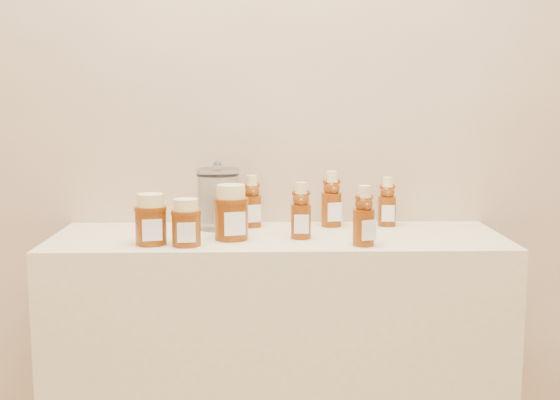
{
  "coord_description": "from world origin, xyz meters",
  "views": [
    {
      "loc": [
        -0.04,
        -0.28,
        1.27
      ],
      "look_at": [
        0.0,
        1.52,
        1.0
      ],
      "focal_mm": 45.0,
      "sensor_mm": 36.0,
      "label": 1
    }
  ],
  "objects_px": {
    "bear_bottle_front_left": "(301,207)",
    "honey_jar_left": "(151,219)",
    "display_table": "(278,395)",
    "bear_bottle_back_left": "(252,198)",
    "glass_canister": "(218,196)"
  },
  "relations": [
    {
      "from": "display_table",
      "to": "bear_bottle_back_left",
      "type": "bearing_deg",
      "value": 119.18
    },
    {
      "from": "honey_jar_left",
      "to": "bear_bottle_back_left",
      "type": "bearing_deg",
      "value": 29.78
    },
    {
      "from": "glass_canister",
      "to": "bear_bottle_front_left",
      "type": "bearing_deg",
      "value": -31.51
    },
    {
      "from": "bear_bottle_front_left",
      "to": "bear_bottle_back_left",
      "type": "bearing_deg",
      "value": 128.65
    },
    {
      "from": "display_table",
      "to": "bear_bottle_back_left",
      "type": "distance_m",
      "value": 0.55
    },
    {
      "from": "display_table",
      "to": "bear_bottle_front_left",
      "type": "bearing_deg",
      "value": -32.41
    },
    {
      "from": "bear_bottle_back_left",
      "to": "honey_jar_left",
      "type": "xyz_separation_m",
      "value": [
        -0.25,
        -0.23,
        -0.02
      ]
    },
    {
      "from": "bear_bottle_front_left",
      "to": "glass_canister",
      "type": "bearing_deg",
      "value": 148.8
    },
    {
      "from": "display_table",
      "to": "glass_canister",
      "type": "xyz_separation_m",
      "value": [
        -0.17,
        0.1,
        0.54
      ]
    },
    {
      "from": "bear_bottle_front_left",
      "to": "honey_jar_left",
      "type": "xyz_separation_m",
      "value": [
        -0.38,
        -0.07,
        -0.02
      ]
    },
    {
      "from": "bear_bottle_front_left",
      "to": "honey_jar_left",
      "type": "bearing_deg",
      "value": -169.43
    },
    {
      "from": "bear_bottle_back_left",
      "to": "honey_jar_left",
      "type": "distance_m",
      "value": 0.34
    },
    {
      "from": "display_table",
      "to": "bear_bottle_front_left",
      "type": "relative_size",
      "value": 7.22
    },
    {
      "from": "display_table",
      "to": "bear_bottle_front_left",
      "type": "distance_m",
      "value": 0.54
    },
    {
      "from": "honey_jar_left",
      "to": "glass_canister",
      "type": "relative_size",
      "value": 0.7
    }
  ]
}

